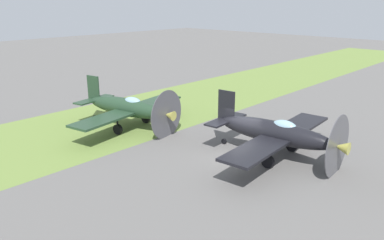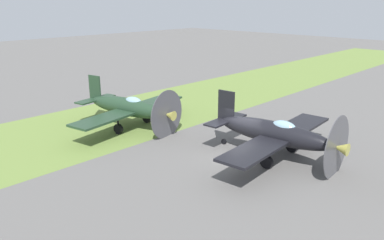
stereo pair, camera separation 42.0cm
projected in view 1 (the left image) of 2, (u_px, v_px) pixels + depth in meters
name	position (u px, v px, depth m)	size (l,w,h in m)	color
ground_plane	(231.00, 153.00, 23.66)	(160.00, 160.00, 0.00)	#605E5B
grass_verge	(123.00, 118.00, 30.74)	(120.00, 11.00, 0.01)	olive
airplane_lead	(276.00, 133.00, 22.59)	(10.57, 8.36, 3.76)	black
airplane_wingman	(128.00, 107.00, 28.04)	(10.41, 8.30, 3.69)	#233D28
fuel_drum	(226.00, 111.00, 31.00)	(0.60, 0.60, 0.90)	black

